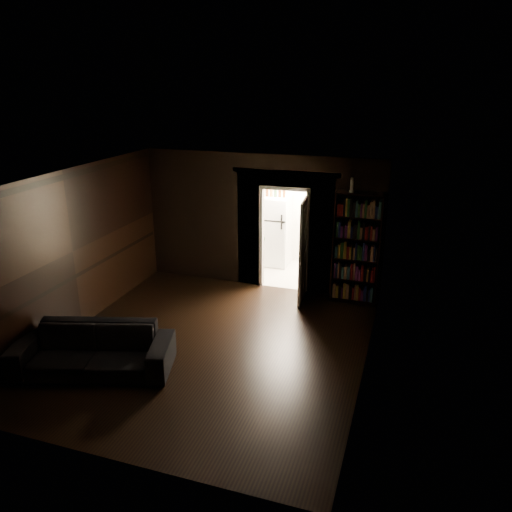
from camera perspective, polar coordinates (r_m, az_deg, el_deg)
The scene contains 9 objects.
ground at distance 8.44m, azimuth -5.27°, elevation -10.27°, with size 5.50×5.50×0.00m, color black.
room_walls at distance 8.68m, azimuth -2.89°, elevation 2.80°, with size 5.02×5.61×2.84m.
kitchen_alcove at distance 11.24m, azimuth 4.70°, elevation 4.21°, with size 2.20×1.80×2.60m.
sofa at distance 7.98m, azimuth -18.20°, elevation -9.46°, with size 2.34×1.01×0.90m, color black.
bookshelf at distance 9.78m, azimuth 11.40°, elevation 0.82°, with size 0.90×0.32×2.20m, color black.
refrigerator at distance 11.71m, azimuth 2.07°, elevation 2.96°, with size 0.74×0.68×1.65m, color white.
door at distance 9.73m, azimuth 5.39°, elevation 0.56°, with size 0.85×0.05×2.05m, color silver.
figurine at distance 9.47m, azimuth 10.90°, elevation 8.01°, with size 0.09×0.09×0.28m, color white.
bottles at distance 11.38m, azimuth 2.00°, elevation 7.49°, with size 0.71×0.09×0.29m, color black.
Camera 1 is at (2.99, -6.67, 4.21)m, focal length 35.00 mm.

